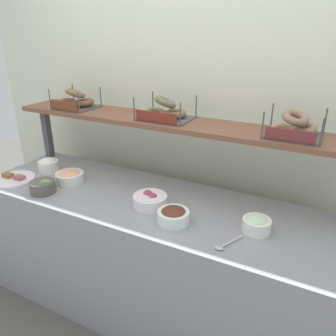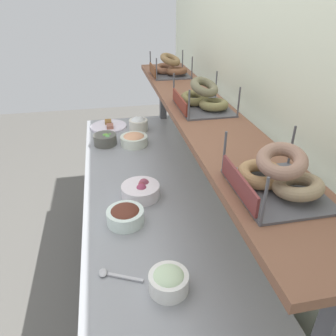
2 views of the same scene
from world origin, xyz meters
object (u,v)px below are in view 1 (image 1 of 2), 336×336
bowl_chocolate_spread (173,215)px  bowl_lox_spread (70,176)px  bowl_veggie_mix (43,186)px  bowl_beet_salad (150,200)px  bagel_basket_poppy (165,112)px  serving_spoon_near_plate (225,245)px  bowl_scallion_spread (257,224)px  bowl_cream_cheese (48,165)px  bagel_basket_cinnamon_raisin (76,101)px  bagel_basket_everything (293,128)px  serving_plate_white (13,179)px

bowl_chocolate_spread → bowl_lox_spread: (-0.84, 0.13, -0.00)m
bowl_veggie_mix → bowl_beet_salad: size_ratio=0.79×
bowl_beet_salad → bagel_basket_poppy: bearing=102.9°
bowl_veggie_mix → serving_spoon_near_plate: 1.19m
bowl_scallion_spread → bowl_cream_cheese: 1.51m
bagel_basket_cinnamon_raisin → bowl_cream_cheese: bearing=-119.0°
bowl_beet_salad → bagel_basket_everything: (0.68, 0.32, 0.44)m
bowl_veggie_mix → bowl_beet_salad: bearing=13.1°
bagel_basket_poppy → bagel_basket_everything: size_ratio=1.10×
bowl_scallion_spread → bowl_lox_spread: (-1.25, 0.01, -0.00)m
bowl_chocolate_spread → bagel_basket_cinnamon_raisin: (-0.98, 0.41, 0.44)m
bowl_cream_cheese → serving_spoon_near_plate: bowl_cream_cheese is taller
bowl_scallion_spread → bowl_veggie_mix: bearing=-172.1°
bowl_scallion_spread → serving_spoon_near_plate: bowl_scallion_spread is taller
bowl_lox_spread → bowl_veggie_mix: bearing=-102.0°
bagel_basket_everything → serving_spoon_near_plate: bearing=-109.2°
bowl_beet_salad → bowl_lox_spread: 0.64m
bowl_cream_cheese → bagel_basket_poppy: bagel_basket_poppy is taller
bowl_veggie_mix → bowl_lox_spread: size_ratio=0.84×
bowl_veggie_mix → serving_plate_white: bearing=174.0°
bowl_chocolate_spread → bowl_scallion_spread: 0.43m
bowl_scallion_spread → bowl_beet_salad: bearing=-178.0°
serving_spoon_near_plate → serving_plate_white: bearing=178.2°
bagel_basket_cinnamon_raisin → bagel_basket_everything: bagel_basket_cinnamon_raisin is taller
serving_plate_white → bagel_basket_everything: (1.68, 0.45, 0.47)m
bowl_chocolate_spread → bagel_basket_poppy: bearing=122.7°
bowl_chocolate_spread → bagel_basket_everything: (0.48, 0.42, 0.44)m
bagel_basket_poppy → bagel_basket_cinnamon_raisin: bearing=-178.5°
bagel_basket_cinnamon_raisin → bowl_chocolate_spread: bearing=-22.7°
serving_plate_white → bagel_basket_cinnamon_raisin: size_ratio=1.03×
bowl_chocolate_spread → serving_spoon_near_plate: size_ratio=1.05×
bowl_chocolate_spread → bagel_basket_cinnamon_raisin: 1.15m
serving_plate_white → bowl_lox_spread: bearing=24.0°
bowl_beet_salad → bowl_scallion_spread: bowl_scallion_spread is taller
bowl_beet_salad → bowl_scallion_spread: size_ratio=1.37×
bowl_veggie_mix → serving_spoon_near_plate: (1.19, -0.01, -0.03)m
bowl_beet_salad → serving_plate_white: 1.01m
bowl_beet_salad → bagel_basket_cinnamon_raisin: bearing=158.1°
bowl_beet_salad → bagel_basket_poppy: 0.56m
bowl_chocolate_spread → bagel_basket_everything: bearing=41.0°
bowl_cream_cheese → serving_spoon_near_plate: size_ratio=0.86×
bowl_scallion_spread → bagel_basket_cinnamon_raisin: bearing=168.2°
bowl_chocolate_spread → bowl_cream_cheese: size_ratio=1.22×
bowl_chocolate_spread → serving_plate_white: size_ratio=0.62×
bowl_lox_spread → bagel_basket_poppy: bagel_basket_poppy is taller
bowl_veggie_mix → bowl_lox_spread: bearing=78.0°
serving_plate_white → serving_spoon_near_plate: 1.51m
bowl_cream_cheese → bagel_basket_cinnamon_raisin: (0.12, 0.22, 0.43)m
bowl_scallion_spread → serving_plate_white: 1.62m
bowl_chocolate_spread → bowl_cream_cheese: 1.11m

